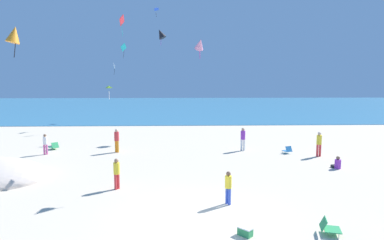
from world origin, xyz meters
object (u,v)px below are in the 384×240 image
object	(u,v)px
beach_chair_far_right	(329,227)
person_6	(45,143)
kite_red	(122,21)
kite_white	(114,66)
person_4	(228,185)
person_1	(243,138)
beach_chair_mid_beach	(54,146)
cooler_box	(245,231)
person_2	(117,172)
person_3	(337,164)
kite_orange	(14,35)
kite_black	(161,34)
beach_chair_far_left	(288,150)
person_8	(319,142)
kite_teal	(124,48)
person_7	(117,139)
kite_blue	(156,9)
kite_lime	(109,87)
kite_pink	(200,44)

from	to	relation	value
beach_chair_far_right	person_6	xyz separation A→B (m)	(-14.69, 12.88, 0.59)
kite_red	kite_white	bearing A→B (deg)	104.05
person_4	person_6	distance (m)	15.33
person_1	person_4	world-z (taller)	person_1
beach_chair_mid_beach	cooler_box	world-z (taller)	beach_chair_mid_beach
person_4	kite_white	distance (m)	32.83
person_2	person_3	size ratio (longest dim) A/B	1.99
kite_orange	person_1	bearing A→B (deg)	43.07
cooler_box	kite_black	world-z (taller)	kite_black
beach_chair_mid_beach	kite_black	size ratio (longest dim) A/B	0.52
beach_chair_far_left	kite_white	size ratio (longest dim) A/B	0.48
person_1	kite_orange	size ratio (longest dim) A/B	1.34
kite_black	beach_chair_far_right	bearing A→B (deg)	-72.38
person_8	beach_chair_far_right	bearing A→B (deg)	-23.83
kite_orange	kite_teal	bearing A→B (deg)	88.85
cooler_box	person_7	bearing A→B (deg)	117.05
person_2	kite_red	world-z (taller)	kite_red
person_6	kite_teal	xyz separation A→B (m)	(3.44, 13.53, 7.94)
person_4	kite_teal	size ratio (longest dim) A/B	0.90
person_7	kite_red	xyz separation A→B (m)	(-0.38, 5.71, 9.40)
kite_blue	kite_black	bearing A→B (deg)	-83.30
kite_blue	person_1	bearing A→B (deg)	-66.88
beach_chair_mid_beach	person_1	xyz separation A→B (m)	(14.34, -0.94, 0.76)
beach_chair_mid_beach	kite_red	distance (m)	12.05
person_3	cooler_box	bearing A→B (deg)	120.08
person_3	kite_black	world-z (taller)	kite_black
person_3	kite_blue	world-z (taller)	kite_blue
beach_chair_mid_beach	kite_black	bearing A→B (deg)	-95.52
kite_black	person_3	bearing A→B (deg)	-49.88
person_4	kite_lime	size ratio (longest dim) A/B	1.85
person_1	person_8	distance (m)	5.33
beach_chair_far_right	kite_white	size ratio (longest dim) A/B	0.52
person_3	person_2	bearing A→B (deg)	85.62
kite_red	kite_black	size ratio (longest dim) A/B	1.14
person_2	person_7	size ratio (longest dim) A/B	0.87
person_6	kite_pink	distance (m)	13.75
beach_chair_far_right	kite_lime	size ratio (longest dim) A/B	1.03
person_6	person_7	bearing A→B (deg)	83.09
person_4	kite_orange	world-z (taller)	kite_orange
person_1	kite_pink	distance (m)	9.89
beach_chair_mid_beach	person_2	bearing A→B (deg)	166.68
person_6	kite_white	xyz separation A→B (m)	(1.02, 20.45, 6.19)
cooler_box	person_1	bearing A→B (deg)	79.76
person_7	kite_pink	xyz separation A→B (m)	(5.70, -6.61, 6.12)
kite_black	kite_red	bearing A→B (deg)	-141.06
person_4	person_7	bearing A→B (deg)	88.47
person_2	kite_teal	world-z (taller)	kite_teal
beach_chair_far_left	kite_lime	distance (m)	13.40
cooler_box	kite_pink	distance (m)	9.83
person_3	kite_teal	size ratio (longest dim) A/B	0.48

